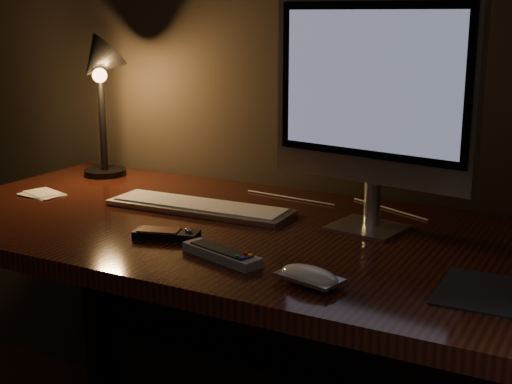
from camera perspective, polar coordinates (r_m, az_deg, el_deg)
The scene contains 10 objects.
desk at distance 1.69m, azimuth 0.58°, elevation -6.39°, with size 1.60×0.75×0.75m.
monitor at distance 1.54m, azimuth 9.24°, elevation 7.48°, with size 0.47×0.16×0.49m.
keyboard at distance 1.73m, azimuth -4.53°, elevation -1.17°, with size 0.47×0.13×0.02m, color silver.
mousepad at distance 1.29m, azimuth 19.67°, elevation -7.83°, with size 0.24×0.19×0.00m, color black.
mouse at distance 1.27m, azimuth 4.29°, elevation -6.91°, with size 0.12×0.06×0.02m, color white.
media_remote at distance 1.53m, azimuth -7.17°, elevation -3.35°, with size 0.15×0.09×0.03m.
tv_remote at distance 1.39m, azimuth -2.79°, elevation -4.97°, with size 0.19×0.10×0.02m.
papers at distance 1.96m, azimuth -16.76°, elevation -0.14°, with size 0.12×0.08×0.01m, color white.
desk_lamp at distance 2.06m, azimuth -12.42°, elevation 8.58°, with size 0.20×0.21×0.41m.
cable at distance 1.79m, azimuth 6.48°, elevation -0.97°, with size 0.00×0.00×0.50m, color white.
Camera 1 is at (0.74, 0.52, 1.21)m, focal length 50.00 mm.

